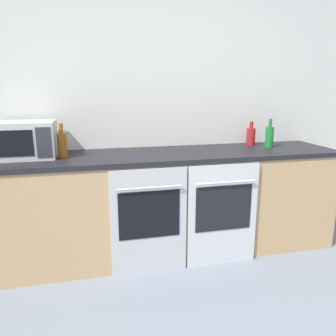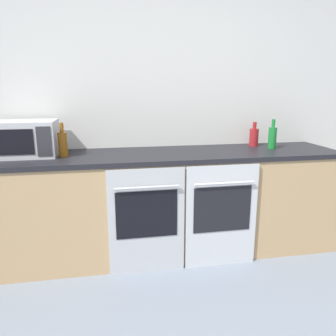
# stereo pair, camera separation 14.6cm
# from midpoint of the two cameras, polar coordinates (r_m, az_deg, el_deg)

# --- Properties ---
(wall_back) EXTENTS (10.00, 0.06, 2.60)m
(wall_back) POSITION_cam_midpoint_polar(r_m,az_deg,el_deg) (3.12, -4.27, 10.83)
(wall_back) COLOR silver
(wall_back) RESTS_ON ground_plane
(counter_back) EXTENTS (3.18, 0.68, 0.91)m
(counter_back) POSITION_cam_midpoint_polar(r_m,az_deg,el_deg) (2.93, -2.83, -6.15)
(counter_back) COLOR tan
(counter_back) RESTS_ON ground_plane
(oven_left) EXTENTS (0.60, 0.06, 0.86)m
(oven_left) POSITION_cam_midpoint_polar(r_m,az_deg,el_deg) (2.60, -4.93, -9.28)
(oven_left) COLOR #B7BABF
(oven_left) RESTS_ON ground_plane
(oven_right) EXTENTS (0.60, 0.06, 0.86)m
(oven_right) POSITION_cam_midpoint_polar(r_m,az_deg,el_deg) (2.75, 7.98, -8.06)
(oven_right) COLOR silver
(oven_right) RESTS_ON ground_plane
(microwave) EXTENTS (0.50, 0.39, 0.29)m
(microwave) POSITION_cam_midpoint_polar(r_m,az_deg,el_deg) (2.88, -25.26, 4.49)
(microwave) COLOR #B7BABF
(microwave) RESTS_ON counter_back
(bottle_red) EXTENTS (0.08, 0.08, 0.23)m
(bottle_red) POSITION_cam_midpoint_polar(r_m,az_deg,el_deg) (3.27, 12.99, 5.45)
(bottle_red) COLOR maroon
(bottle_red) RESTS_ON counter_back
(bottle_green) EXTENTS (0.07, 0.07, 0.27)m
(bottle_green) POSITION_cam_midpoint_polar(r_m,az_deg,el_deg) (3.18, 15.99, 5.32)
(bottle_green) COLOR #19722D
(bottle_green) RESTS_ON counter_back
(bottle_amber) EXTENTS (0.08, 0.08, 0.27)m
(bottle_amber) POSITION_cam_midpoint_polar(r_m,az_deg,el_deg) (2.76, -19.40, 3.92)
(bottle_amber) COLOR #8C5114
(bottle_amber) RESTS_ON counter_back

